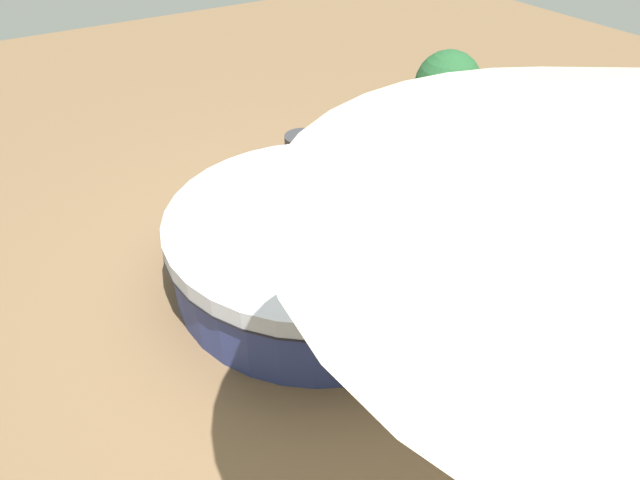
{
  "coord_description": "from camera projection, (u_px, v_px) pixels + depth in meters",
  "views": [
    {
      "loc": [
        -2.99,
        1.88,
        2.97
      ],
      "look_at": [
        0.0,
        0.0,
        0.37
      ],
      "focal_mm": 32.16,
      "sensor_mm": 36.0,
      "label": 1
    }
  ],
  "objects": [
    {
      "name": "throw_pillow_1",
      "position": [
        397.0,
        183.0,
        4.4
      ],
      "size": [
        0.5,
        0.33,
        0.2
      ],
      "primitive_type": "ellipsoid",
      "color": "beige",
      "rests_on": "round_bed"
    },
    {
      "name": "throw_pillow_4",
      "position": [
        307.0,
        161.0,
        4.72
      ],
      "size": [
        0.47,
        0.36,
        0.17
      ],
      "primitive_type": "ellipsoid",
      "color": "silver",
      "rests_on": "round_bed"
    },
    {
      "name": "throw_pillow_0",
      "position": [
        406.0,
        203.0,
        4.18
      ],
      "size": [
        0.47,
        0.4,
        0.19
      ],
      "primitive_type": "ellipsoid",
      "color": "silver",
      "rests_on": "round_bed"
    },
    {
      "name": "round_bed",
      "position": [
        320.0,
        246.0,
        4.42
      ],
      "size": [
        2.33,
        2.33,
        0.61
      ],
      "color": "navy",
      "rests_on": "ground_plane"
    },
    {
      "name": "throw_pillow_2",
      "position": [
        374.0,
        169.0,
        4.6
      ],
      "size": [
        0.44,
        0.33,
        0.17
      ],
      "primitive_type": "ellipsoid",
      "color": "beige",
      "rests_on": "round_bed"
    },
    {
      "name": "planter",
      "position": [
        447.0,
        90.0,
        6.17
      ],
      "size": [
        0.71,
        0.71,
        1.04
      ],
      "color": "gray",
      "rests_on": "ground_plane"
    },
    {
      "name": "patio_chair",
      "position": [
        548.0,
        345.0,
        3.25
      ],
      "size": [
        0.58,
        0.6,
        0.98
      ],
      "rotation": [
        0.0,
        0.0,
        1.39
      ],
      "color": "#997A56",
      "rests_on": "ground_plane"
    },
    {
      "name": "side_table",
      "position": [
        303.0,
        155.0,
        5.83
      ],
      "size": [
        0.37,
        0.37,
        0.43
      ],
      "primitive_type": "cylinder",
      "color": "#333338",
      "rests_on": "ground_plane"
    },
    {
      "name": "throw_pillow_3",
      "position": [
        342.0,
        161.0,
        4.7
      ],
      "size": [
        0.46,
        0.34,
        0.18
      ],
      "primitive_type": "ellipsoid",
      "color": "beige",
      "rests_on": "round_bed"
    },
    {
      "name": "ground_plane",
      "position": [
        320.0,
        277.0,
        4.6
      ],
      "size": [
        16.0,
        16.0,
        0.0
      ],
      "primitive_type": "plane",
      "color": "brown"
    }
  ]
}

